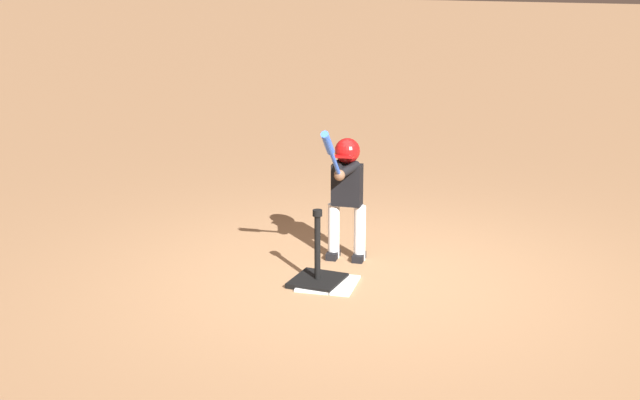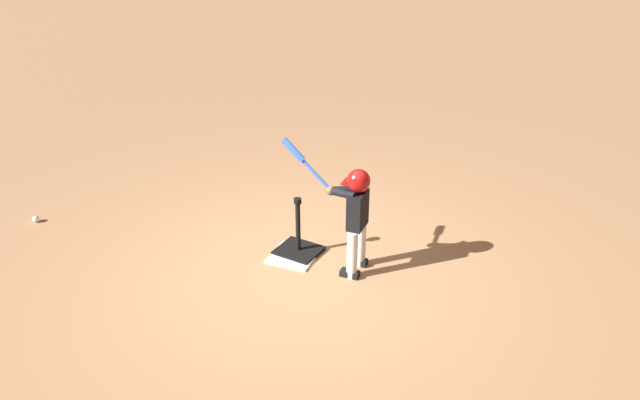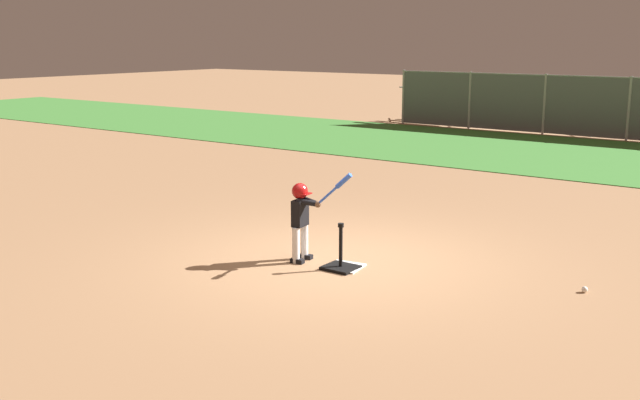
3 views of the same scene
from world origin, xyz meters
TOP-DOWN VIEW (x-y plane):
  - ground_plane at (0.00, 0.00)m, footprint 90.00×90.00m
  - grass_outfield_strip at (0.00, 10.96)m, footprint 56.00×6.90m
  - backstop_fence at (-0.00, 14.78)m, footprint 14.95×0.08m
  - home_plate at (0.22, -0.21)m, footprint 0.50×0.50m
  - batting_tee at (0.22, -0.30)m, footprint 0.42×0.38m
  - batter_child at (-0.40, -0.30)m, footprint 0.86×0.34m
  - baseball at (3.05, 0.62)m, footprint 0.07×0.07m
  - bleachers_far_left at (-6.48, 16.24)m, footprint 2.76×2.48m

SIDE VIEW (x-z plane):
  - ground_plane at x=0.00m, z-range 0.00..0.00m
  - grass_outfield_strip at x=0.00m, z-range 0.00..0.02m
  - home_plate at x=0.22m, z-range 0.00..0.02m
  - baseball at x=3.05m, z-range 0.00..0.07m
  - batting_tee at x=0.22m, z-range -0.22..0.39m
  - bleachers_far_left at x=-6.48m, z-range -0.01..1.25m
  - batter_child at x=-0.40m, z-range 0.05..1.30m
  - backstop_fence at x=0.00m, z-range 0.05..1.90m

